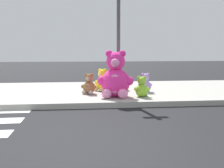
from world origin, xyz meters
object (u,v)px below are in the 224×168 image
plush_red (121,82)px  plush_lime (142,88)px  plush_pink_large (116,78)px  plush_brown (89,86)px  sign_pole (118,38)px  plush_lavender (145,84)px  plush_yellow (102,82)px

plush_red → plush_lime: bearing=-73.4°
plush_pink_large → plush_brown: size_ratio=2.10×
sign_pole → plush_lime: size_ratio=5.32×
plush_lavender → plush_lime: bearing=-109.3°
plush_lavender → sign_pole: bearing=-167.5°
sign_pole → plush_brown: size_ratio=5.04×
plush_lime → plush_yellow: bearing=130.8°
sign_pole → plush_pink_large: size_ratio=2.40×
sign_pole → plush_brown: sign_pole is taller
plush_pink_large → plush_lime: size_ratio=2.22×
plush_lime → plush_pink_large: bearing=175.5°
sign_pole → plush_lavender: size_ratio=5.19×
plush_red → plush_pink_large: bearing=-104.5°
plush_pink_large → plush_yellow: 1.23m
plush_yellow → plush_lime: plush_yellow is taller
plush_brown → plush_yellow: bearing=51.3°
plush_pink_large → plush_brown: bearing=140.7°
plush_pink_large → plush_lavender: 1.34m
sign_pole → plush_pink_large: 1.31m
plush_yellow → plush_red: bearing=13.5°
plush_red → plush_yellow: plush_yellow is taller
plush_pink_large → plush_lime: plush_pink_large is taller
plush_lime → sign_pole: bearing=132.7°
plush_brown → sign_pole: bearing=-1.5°
plush_brown → plush_lavender: (1.80, 0.17, -0.01)m
plush_pink_large → sign_pole: bearing=75.1°
plush_pink_large → plush_lime: 0.81m
plush_pink_large → plush_red: plush_pink_large is taller
sign_pole → plush_lime: bearing=-47.3°
plush_lime → plush_brown: bearing=155.9°
plush_brown → plush_pink_large: bearing=-39.3°
sign_pole → plush_red: (0.19, 0.73, -1.44)m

